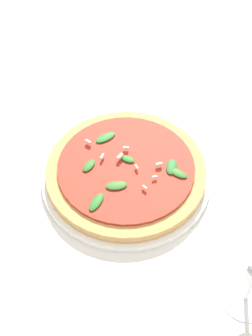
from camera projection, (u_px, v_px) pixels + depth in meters
name	position (u px, v px, depth m)	size (l,w,h in m)	color
ground_plane	(130.00, 182.00, 0.87)	(6.00, 6.00, 0.00)	silver
pizza_arugula_main	(126.00, 172.00, 0.86)	(0.31, 0.31, 0.05)	white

